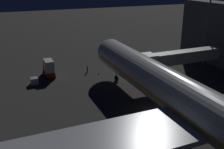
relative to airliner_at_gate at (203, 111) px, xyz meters
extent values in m
plane|color=#383533|center=(0.00, -10.80, -5.79)|extent=(320.00, 320.00, 0.00)
cylinder|color=silver|center=(0.00, -1.64, 0.12)|extent=(6.01, 58.67, 6.01)
sphere|color=silver|center=(0.00, -30.97, 0.12)|extent=(5.89, 5.89, 5.89)
cube|color=gold|center=(0.00, -1.64, -0.33)|extent=(6.07, 56.32, 0.50)
cube|color=black|center=(0.00, -29.17, 1.17)|extent=(3.31, 1.40, 0.90)
cube|color=#B7BABF|center=(0.00, 0.28, -0.94)|extent=(58.65, 8.37, 0.70)
cylinder|color=#B7BABF|center=(9.45, -0.72, -2.74)|extent=(2.61, 4.59, 2.61)
cylinder|color=black|center=(9.45, -3.02, -2.74)|extent=(2.22, 0.15, 2.22)
cylinder|color=#B7BABF|center=(0.00, -27.47, -3.44)|extent=(0.28, 0.28, 2.30)
cylinder|color=black|center=(0.00, -27.47, -5.19)|extent=(0.45, 1.20, 1.20)
cylinder|color=#B7BABF|center=(4.20, 1.28, -3.44)|extent=(0.28, 0.28, 2.30)
cube|color=#9E9E99|center=(-13.02, -21.20, 0.12)|extent=(17.85, 2.60, 2.50)
cube|color=#9E9E99|center=(-4.10, -21.20, 0.12)|extent=(3.20, 3.40, 3.00)
cube|color=black|center=(-2.70, -21.20, 0.12)|extent=(0.70, 3.20, 2.70)
cylinder|color=#B7BABF|center=(-5.10, -21.20, -3.46)|extent=(0.56, 0.56, 4.65)
cylinder|color=black|center=(-5.70, -21.20, -5.49)|extent=(0.25, 0.60, 0.60)
cylinder|color=black|center=(-4.50, -21.20, -5.49)|extent=(0.25, 0.60, 0.60)
cylinder|color=#59595E|center=(-25.50, -28.46, 3.85)|extent=(0.40, 0.40, 19.27)
cube|color=maroon|center=(13.40, -36.73, -4.89)|extent=(2.00, 5.26, 1.10)
cube|color=silver|center=(13.40, -36.07, -3.01)|extent=(1.90, 3.68, 2.65)
cube|color=maroon|center=(13.40, -38.56, -3.79)|extent=(1.80, 1.60, 1.10)
cylinder|color=black|center=(12.34, -38.57, -5.44)|extent=(0.24, 0.70, 0.70)
cylinder|color=black|center=(14.46, -38.57, -5.44)|extent=(0.24, 0.70, 0.70)
cylinder|color=black|center=(12.34, -34.89, -5.44)|extent=(0.24, 0.70, 0.70)
cylinder|color=black|center=(14.46, -34.89, -5.44)|extent=(0.24, 0.70, 0.70)
cube|color=#B7BABF|center=(17.32, -32.70, -5.03)|extent=(1.55, 1.76, 1.51)
cylinder|color=black|center=(4.12, -35.85, -5.32)|extent=(0.28, 0.28, 0.93)
cylinder|color=yellow|center=(4.12, -35.85, -4.52)|extent=(0.40, 0.40, 0.66)
sphere|color=tan|center=(4.12, -35.85, -4.07)|extent=(0.24, 0.24, 0.24)
sphere|color=yellow|center=(4.12, -35.85, -4.02)|extent=(0.23, 0.23, 0.23)
cone|color=orange|center=(-2.20, -32.97, -5.51)|extent=(0.36, 0.36, 0.55)
cone|color=orange|center=(2.20, -32.97, -5.51)|extent=(0.36, 0.36, 0.55)
camera|label=1|loc=(22.84, 23.46, 16.32)|focal=42.50mm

